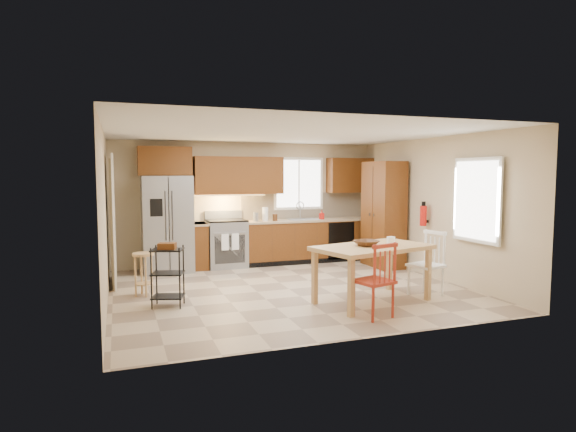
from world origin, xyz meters
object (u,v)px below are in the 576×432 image
Objects in this scene: refrigerator at (167,224)px; utility_cart at (168,277)px; bar_stool at (144,274)px; chair_white at (426,264)px; pantry at (383,214)px; table_jar at (391,242)px; fire_extinguisher at (423,216)px; dining_table at (372,274)px; chair_red at (374,280)px; table_bowl at (366,246)px; soap_bottle at (322,215)px; range_stove at (226,244)px.

refrigerator is 2.57m from utility_cart.
bar_stool is at bearing -106.68° from refrigerator.
pantry is at bearing -29.60° from chair_white.
utility_cart reaches higher than bar_stool.
chair_white is 6.46× the size of table_jar.
fire_extinguisher reaches higher than chair_white.
fire_extinguisher is at bearing 21.47° from dining_table.
chair_red reaches higher than table_bowl.
soap_bottle is at bearing 136.55° from pantry.
pantry reaches higher than refrigerator.
fire_extinguisher is 1.07× the size of table_bowl.
dining_table is (-0.61, -3.23, -0.59)m from soap_bottle.
pantry is 2.54m from table_jar.
chair_white is at bearing 2.72° from table_bowl.
range_stove is 3.70m from table_jar.
fire_extinguisher is 2.38× the size of table_jar.
fire_extinguisher reaches higher than dining_table.
range_stove is at bearing 177.60° from soap_bottle.
soap_bottle is at bearing 85.53° from table_jar.
dining_table is at bearing -51.73° from refrigerator.
chair_red is 2.90× the size of table_bowl.
range_stove is at bearing 111.65° from table_bowl.
pantry is at bearing 41.59° from dining_table.
refrigerator is 2.76× the size of bar_stool.
bar_stool is (-3.00, 1.48, -0.49)m from table_bowl.
fire_extinguisher reaches higher than chair_red.
chair_red is at bearing -137.47° from fire_extinguisher.
dining_table is 3.44m from bar_stool.
soap_bottle reaches higher than table_bowl.
table_jar is (0.47, 0.10, 0.03)m from table_bowl.
pantry reaches higher than chair_white.
utility_cart is at bearing 164.62° from table_bowl.
refrigerator is at bearing 113.59° from dining_table.
utility_cart is at bearing 64.85° from chair_white.
pantry is 1.07m from fire_extinguisher.
table_bowl is 0.40× the size of utility_cart.
table_jar is at bearing -60.96° from range_stove.
bar_stool is at bearing 177.66° from fire_extinguisher.
soap_bottle is at bearing 40.66° from bar_stool.
refrigerator is 9.53× the size of soap_bottle.
soap_bottle is 1.31m from pantry.
refrigerator reaches higher than soap_bottle.
pantry reaches higher than utility_cart.
bar_stool is at bearing 127.55° from chair_red.
table_bowl is at bearing -125.46° from pantry.
pantry is at bearing 42.72° from chair_red.
fire_extinguisher is 2.29m from dining_table.
chair_white is 1.48× the size of bar_stool.
table_jar reaches higher than utility_cart.
table_jar reaches higher than bar_stool.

